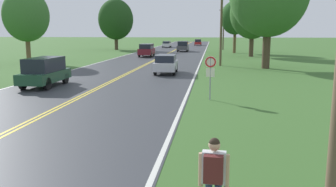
# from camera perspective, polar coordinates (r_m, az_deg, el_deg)

# --- Properties ---
(hitchhiker_person) EXTENTS (0.56, 0.42, 1.66)m
(hitchhiker_person) POSITION_cam_1_polar(r_m,az_deg,el_deg) (6.66, 7.33, -12.47)
(hitchhiker_person) COLOR navy
(hitchhiker_person) RESTS_ON ground
(traffic_sign) EXTENTS (0.60, 0.10, 2.28)m
(traffic_sign) POSITION_cam_1_polar(r_m,az_deg,el_deg) (18.45, 6.83, 4.20)
(traffic_sign) COLOR gray
(traffic_sign) RESTS_ON ground
(utility_pole_midground) EXTENTS (1.80, 0.24, 8.43)m
(utility_pole_midground) POSITION_cam_1_polar(r_m,az_deg,el_deg) (37.28, 8.54, 11.15)
(utility_pole_midground) COLOR brown
(utility_pole_midground) RESTS_ON ground
(utility_pole_far) EXTENTS (1.80, 0.24, 8.03)m
(utility_pole_far) POSITION_cam_1_polar(r_m,az_deg,el_deg) (69.51, 8.89, 10.39)
(utility_pole_far) COLOR brown
(utility_pole_far) RESTS_ON ground
(tree_left_verge) EXTENTS (4.71, 4.71, 8.39)m
(tree_left_verge) POSITION_cam_1_polar(r_m,az_deg,el_deg) (59.50, 10.75, 11.85)
(tree_left_verge) COLOR brown
(tree_left_verge) RESTS_ON ground
(tree_mid_treeline) EXTENTS (4.98, 4.98, 8.10)m
(tree_mid_treeline) POSITION_cam_1_polar(r_m,az_deg,el_deg) (42.96, -21.82, 11.52)
(tree_mid_treeline) COLOR brown
(tree_mid_treeline) RESTS_ON ground
(tree_right_cluster) EXTENTS (6.61, 6.61, 9.51)m
(tree_right_cluster) POSITION_cam_1_polar(r_m,az_deg,el_deg) (69.44, -8.38, 11.66)
(tree_right_cluster) COLOR #473828
(tree_right_cluster) RESTS_ON ground
(tree_far_back) EXTENTS (6.22, 6.22, 9.60)m
(tree_far_back) POSITION_cam_1_polar(r_m,az_deg,el_deg) (51.56, 13.42, 12.46)
(tree_far_back) COLOR #473828
(tree_far_back) RESTS_ON ground
(car_dark_green_suv_nearest) EXTENTS (1.84, 4.53, 1.87)m
(car_dark_green_suv_nearest) POSITION_cam_1_polar(r_m,az_deg,el_deg) (24.28, -19.17, 3.39)
(car_dark_green_suv_nearest) COLOR black
(car_dark_green_suv_nearest) RESTS_ON ground
(car_silver_suv_approaching) EXTENTS (1.87, 4.17, 1.59)m
(car_silver_suv_approaching) POSITION_cam_1_polar(r_m,az_deg,el_deg) (29.98, -0.31, 4.85)
(car_silver_suv_approaching) COLOR black
(car_silver_suv_approaching) RESTS_ON ground
(car_maroon_suv_mid_near) EXTENTS (1.92, 4.50, 1.78)m
(car_maroon_suv_mid_near) POSITION_cam_1_polar(r_m,az_deg,el_deg) (50.11, -3.45, 7.01)
(car_maroon_suv_mid_near) COLOR black
(car_maroon_suv_mid_near) RESTS_ON ground
(car_dark_grey_suv_mid_far) EXTENTS (1.93, 4.61, 1.79)m
(car_dark_grey_suv_mid_far) POSITION_cam_1_polar(r_m,az_deg,el_deg) (62.95, 2.41, 7.62)
(car_dark_grey_suv_mid_far) COLOR black
(car_dark_grey_suv_mid_far) RESTS_ON ground
(car_white_hatchback_receding) EXTENTS (1.81, 4.30, 1.35)m
(car_white_hatchback_receding) POSITION_cam_1_polar(r_m,az_deg,el_deg) (78.56, -0.19, 7.95)
(car_white_hatchback_receding) COLOR black
(car_white_hatchback_receding) RESTS_ON ground
(car_red_hatchback_distant) EXTENTS (1.90, 3.77, 1.53)m
(car_red_hatchback_distant) POSITION_cam_1_polar(r_m,az_deg,el_deg) (89.67, 4.83, 8.21)
(car_red_hatchback_distant) COLOR black
(car_red_hatchback_distant) RESTS_ON ground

